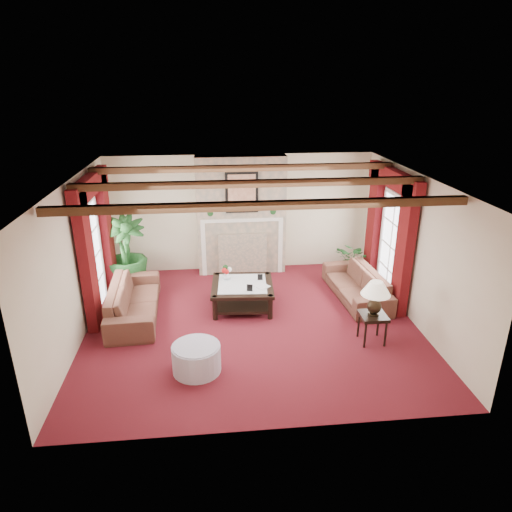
{
  "coord_description": "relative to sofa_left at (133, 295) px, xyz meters",
  "views": [
    {
      "loc": [
        -0.7,
        -7.41,
        4.26
      ],
      "look_at": [
        0.11,
        0.4,
        1.19
      ],
      "focal_mm": 32.0,
      "sensor_mm": 36.0,
      "label": 1
    }
  ],
  "objects": [
    {
      "name": "french_door_left",
      "position": [
        -0.76,
        0.45,
        1.7
      ],
      "size": [
        0.1,
        1.1,
        2.16
      ],
      "primitive_type": null,
      "color": "white",
      "rests_on": "ground"
    },
    {
      "name": "book",
      "position": [
        2.34,
        -0.05,
        0.22
      ],
      "size": [
        0.26,
        0.25,
        0.32
      ],
      "primitive_type": "imported",
      "rotation": [
        0.0,
        0.0,
        0.68
      ],
      "color": "black",
      "rests_on": "coffee_table"
    },
    {
      "name": "side_table",
      "position": [
        4.2,
        -1.36,
        -0.17
      ],
      "size": [
        0.54,
        0.54,
        0.52
      ],
      "primitive_type": null,
      "rotation": [
        0.0,
        0.0,
        0.26
      ],
      "color": "black",
      "rests_on": "ground"
    },
    {
      "name": "table_lamp",
      "position": [
        4.2,
        -1.36,
        0.4
      ],
      "size": [
        0.49,
        0.49,
        0.63
      ],
      "primitive_type": null,
      "color": "black",
      "rests_on": "side_table"
    },
    {
      "name": "ceiling",
      "position": [
        2.21,
        -0.55,
        2.27
      ],
      "size": [
        6.0,
        6.0,
        0.0
      ],
      "primitive_type": "plane",
      "rotation": [
        3.14,
        0.0,
        0.0
      ],
      "color": "white",
      "rests_on": "floor"
    },
    {
      "name": "floor",
      "position": [
        2.21,
        -0.55,
        -0.43
      ],
      "size": [
        6.0,
        6.0,
        0.0
      ],
      "primitive_type": "plane",
      "color": "#480C15",
      "rests_on": "ground"
    },
    {
      "name": "flower_vase",
      "position": [
        1.78,
        0.41,
        0.14
      ],
      "size": [
        0.31,
        0.31,
        0.17
      ],
      "primitive_type": "imported",
      "rotation": [
        0.0,
        0.0,
        0.42
      ],
      "color": "silver",
      "rests_on": "coffee_table"
    },
    {
      "name": "right_wall",
      "position": [
        5.21,
        -0.55,
        0.92
      ],
      "size": [
        0.02,
        5.5,
        2.7
      ],
      "primitive_type": "cube",
      "color": "beige",
      "rests_on": "ground"
    },
    {
      "name": "photo_frame_b",
      "position": [
        2.45,
        0.31,
        0.12
      ],
      "size": [
        0.1,
        0.03,
        0.13
      ],
      "primitive_type": null,
      "rotation": [
        0.0,
        0.0,
        -0.06
      ],
      "color": "black",
      "rests_on": "coffee_table"
    },
    {
      "name": "potted_palm",
      "position": [
        -0.33,
        1.37,
        0.01
      ],
      "size": [
        1.41,
        1.88,
        0.89
      ],
      "primitive_type": "imported",
      "rotation": [
        0.0,
        0.0,
        0.17
      ],
      "color": "black",
      "rests_on": "ground"
    },
    {
      "name": "ceiling_beams",
      "position": [
        2.21,
        -0.55,
        2.21
      ],
      "size": [
        6.0,
        3.0,
        0.12
      ],
      "primitive_type": null,
      "color": "#3B2312",
      "rests_on": "ceiling"
    },
    {
      "name": "photo_frame_a",
      "position": [
        2.2,
        -0.19,
        0.13
      ],
      "size": [
        0.11,
        0.05,
        0.15
      ],
      "primitive_type": null,
      "rotation": [
        0.0,
        0.0,
        -0.29
      ],
      "color": "black",
      "rests_on": "coffee_table"
    },
    {
      "name": "back_wall",
      "position": [
        2.21,
        2.2,
        0.92
      ],
      "size": [
        6.0,
        0.02,
        2.7
      ],
      "primitive_type": "cube",
      "color": "beige",
      "rests_on": "ground"
    },
    {
      "name": "curtains_left",
      "position": [
        -0.65,
        0.45,
        2.12
      ],
      "size": [
        0.2,
        2.4,
        2.55
      ],
      "primitive_type": null,
      "color": "#500B0A",
      "rests_on": "ground"
    },
    {
      "name": "ottoman",
      "position": [
        1.21,
        -1.91,
        -0.21
      ],
      "size": [
        0.75,
        0.75,
        0.44
      ],
      "primitive_type": "cylinder",
      "color": "#ADA8BE",
      "rests_on": "ground"
    },
    {
      "name": "curtains_right",
      "position": [
        5.07,
        0.45,
        2.12
      ],
      "size": [
        0.2,
        2.4,
        2.55
      ],
      "primitive_type": null,
      "color": "#500B0A",
      "rests_on": "ground"
    },
    {
      "name": "fireplace",
      "position": [
        2.21,
        2.0,
        2.27
      ],
      "size": [
        2.0,
        0.52,
        2.7
      ],
      "primitive_type": null,
      "color": "tan",
      "rests_on": "ground"
    },
    {
      "name": "coffee_table",
      "position": [
        2.08,
        0.17,
        -0.19
      ],
      "size": [
        1.27,
        1.27,
        0.49
      ],
      "primitive_type": null,
      "rotation": [
        0.0,
        0.0,
        -0.07
      ],
      "color": "black",
      "rests_on": "ground"
    },
    {
      "name": "left_wall",
      "position": [
        -0.79,
        -0.55,
        0.92
      ],
      "size": [
        0.02,
        5.5,
        2.7
      ],
      "primitive_type": "cube",
      "color": "beige",
      "rests_on": "ground"
    },
    {
      "name": "sofa_left",
      "position": [
        0.0,
        0.0,
        0.0
      ],
      "size": [
        2.27,
        0.86,
        0.86
      ],
      "primitive_type": "imported",
      "rotation": [
        0.0,
        0.0,
        1.62
      ],
      "color": "#3A1018",
      "rests_on": "ground"
    },
    {
      "name": "french_door_right",
      "position": [
        5.18,
        0.45,
        1.7
      ],
      "size": [
        0.1,
        1.1,
        2.16
      ],
      "primitive_type": null,
      "color": "white",
      "rests_on": "ground"
    },
    {
      "name": "sofa_right",
      "position": [
        4.45,
        0.32,
        -0.03
      ],
      "size": [
        2.15,
        0.9,
        0.8
      ],
      "primitive_type": "imported",
      "rotation": [
        0.0,
        0.0,
        -1.5
      ],
      "color": "#3A1018",
      "rests_on": "ground"
    },
    {
      "name": "small_plant",
      "position": [
        4.69,
        1.29,
        -0.09
      ],
      "size": [
        1.6,
        1.61,
        0.67
      ],
      "primitive_type": "imported",
      "rotation": [
        0.0,
        0.0,
        -0.94
      ],
      "color": "black",
      "rests_on": "ground"
    }
  ]
}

